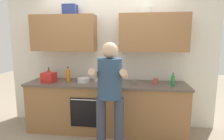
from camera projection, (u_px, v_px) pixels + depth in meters
The scene contains 15 objects.
ground_plane at pixel (106, 130), 3.49m from camera, with size 12.00×12.00×0.00m, color gray.
back_wall_unit at pixel (108, 48), 3.51m from camera, with size 4.00×0.38×2.50m.
counter at pixel (106, 107), 3.42m from camera, with size 2.84×0.67×0.90m.
person_standing at pixel (110, 90), 2.63m from camera, with size 0.49×0.45×1.63m.
bottle_syrup at pixel (49, 74), 3.65m from camera, with size 0.06×0.06×0.23m.
bottle_soda at pixel (173, 81), 3.09m from camera, with size 0.05×0.05×0.22m.
bottle_juice at pixel (68, 75), 3.45m from camera, with size 0.07×0.07×0.26m.
bottle_wine at pixel (104, 77), 3.22m from camera, with size 0.06×0.06×0.28m.
bottle_oil at pixel (108, 76), 3.39m from camera, with size 0.05×0.05×0.26m.
bottle_soy at pixel (109, 79), 3.13m from camera, with size 0.07×0.07×0.26m.
cup_ceramic at pixel (156, 81), 3.25m from camera, with size 0.08×0.08×0.10m, color #BF4C47.
cup_coffee at pixel (97, 79), 3.43m from camera, with size 0.08×0.08×0.09m, color white.
cup_stoneware at pixel (134, 82), 3.22m from camera, with size 0.08×0.08×0.08m, color slate.
mixing_bowl at pixel (84, 80), 3.36m from camera, with size 0.22×0.22×0.08m, color silver.
grocery_bag_crisps at pixel (49, 77), 3.39m from camera, with size 0.22×0.20×0.18m, color red.
Camera 1 is at (0.53, -3.22, 1.67)m, focal length 30.17 mm.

